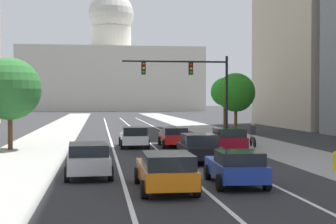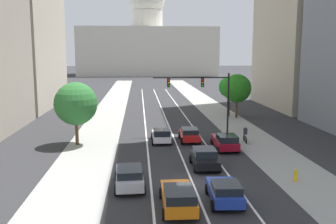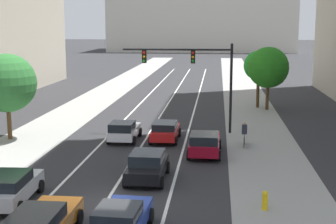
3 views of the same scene
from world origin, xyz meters
The scene contains 20 objects.
ground_plane centered at (0.00, 40.00, 0.00)m, with size 400.00×400.00×0.00m, color #2B2B2D.
sidewalk_left centered at (-8.30, 35.00, 0.01)m, with size 4.92×130.00×0.01m, color gray.
sidewalk_right centered at (8.30, 35.00, 0.01)m, with size 4.92×130.00×0.01m, color gray.
lane_stripe_left centered at (-2.92, 25.00, 0.01)m, with size 0.16×90.00×0.01m, color white.
lane_stripe_center centered at (0.00, 25.00, 0.01)m, with size 0.16×90.00×0.01m, color white.
lane_stripe_right centered at (2.92, 25.00, 0.01)m, with size 0.16×90.00×0.01m, color white.
capitol_building centered at (0.00, 133.46, 11.70)m, with size 54.38×26.52×37.74m.
car_white centered at (-1.46, 12.71, 0.77)m, with size 1.99×4.08×1.49m.
car_silver centered at (-4.37, -0.14, 0.79)m, with size 2.16×4.46×1.48m.
car_black centered at (1.46, 4.00, 0.79)m, with size 2.11×4.10×1.53m.
car_blue centered at (1.45, -3.26, 0.74)m, with size 2.15×4.14×1.41m.
car_red centered at (1.46, 13.08, 0.74)m, with size 2.01×4.15×1.40m.
car_crimson centered at (4.37, 9.44, 0.80)m, with size 2.12×4.62×1.55m.
car_orange centered at (-1.46, -4.05, 0.77)m, with size 2.07×4.66×1.47m.
traffic_signal_mast centered at (3.52, 16.10, 4.94)m, with size 8.35×0.39×6.81m.
fire_hydrant centered at (7.34, 0.21, 0.46)m, with size 0.26×0.35×0.91m.
cyclist centered at (7.01, 12.05, 0.85)m, with size 0.38×1.70×1.72m.
street_tree_mid_left centered at (-9.83, 12.47, 4.10)m, with size 4.21×4.21×6.21m.
street_tree_near_right centered at (9.96, 27.06, 4.10)m, with size 3.97×3.97×6.10m.
street_tree_mid_right centered at (9.14, 28.28, 4.16)m, with size 2.96×2.96×5.68m.
Camera 3 is at (5.13, -21.35, 8.29)m, focal length 53.03 mm.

